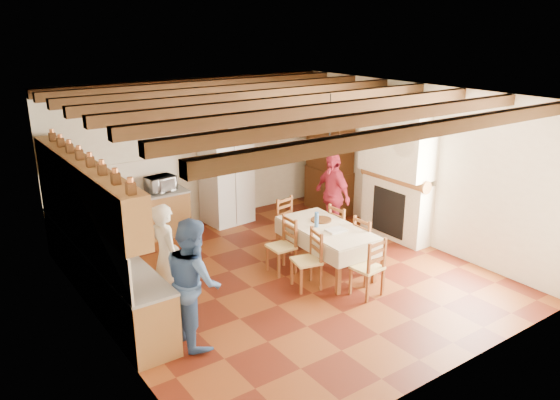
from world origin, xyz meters
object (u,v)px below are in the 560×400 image
at_px(chair_end_far, 291,224).
at_px(person_woman_red, 332,195).
at_px(hutch, 329,164).
at_px(chair_left_near, 306,260).
at_px(chair_left_far, 281,246).
at_px(microwave, 161,184).
at_px(refrigerator, 226,180).
at_px(dining_table, 327,232).
at_px(person_woman_blue, 193,282).
at_px(chair_right_far, 343,230).
at_px(person_man, 166,257).
at_px(chair_end_near, 367,266).
at_px(chair_right_near, 368,243).

height_order(chair_end_far, person_woman_red, person_woman_red).
height_order(hutch, person_woman_red, hutch).
distance_m(chair_left_near, chair_left_far, 0.69).
height_order(hutch, microwave, hutch).
bearing_deg(person_woman_red, refrigerator, -143.42).
relative_size(dining_table, chair_left_near, 1.92).
bearing_deg(dining_table, refrigerator, 93.20).
xyz_separation_m(chair_left_near, person_woman_blue, (-2.13, -0.34, 0.38)).
relative_size(chair_left_far, microwave, 1.76).
distance_m(refrigerator, chair_right_far, 2.88).
xyz_separation_m(chair_right_far, chair_end_far, (-0.59, 0.78, 0.00)).
distance_m(dining_table, chair_left_near, 0.78).
height_order(person_man, person_woman_blue, person_woman_blue).
xyz_separation_m(chair_left_far, person_woman_red, (1.76, 0.76, 0.37)).
bearing_deg(person_man, chair_end_near, -119.93).
bearing_deg(chair_end_near, person_man, -33.09).
distance_m(refrigerator, person_woman_red, 2.29).
xyz_separation_m(dining_table, chair_right_near, (0.61, -0.38, -0.22)).
bearing_deg(microwave, chair_left_near, -83.12).
bearing_deg(hutch, person_woman_blue, -147.51).
distance_m(refrigerator, hutch, 2.31).
xyz_separation_m(chair_left_near, chair_end_near, (0.62, -0.73, 0.00)).
bearing_deg(chair_end_near, chair_right_far, -123.27).
relative_size(hutch, chair_left_near, 2.24).
bearing_deg(microwave, person_woman_red, -44.65).
bearing_deg(chair_right_near, person_woman_red, -16.85).
height_order(chair_right_near, person_woman_red, person_woman_red).
xyz_separation_m(refrigerator, microwave, (-1.42, 0.08, 0.14)).
xyz_separation_m(dining_table, person_woman_red, (1.09, 1.14, 0.14)).
relative_size(hutch, person_woman_blue, 1.25).
bearing_deg(refrigerator, chair_end_far, -86.96).
bearing_deg(microwave, person_woman_blue, -115.71).
distance_m(dining_table, chair_end_near, 1.08).
xyz_separation_m(chair_left_near, chair_right_near, (1.29, -0.07, 0.00)).
bearing_deg(microwave, chair_left_far, -79.44).
distance_m(chair_end_near, microwave, 4.49).
xyz_separation_m(refrigerator, dining_table, (0.17, -3.05, -0.21)).
height_order(person_woman_blue, microwave, person_woman_blue).
bearing_deg(person_woman_blue, chair_left_near, -74.02).
relative_size(chair_end_far, microwave, 1.76).
xyz_separation_m(chair_right_far, person_man, (-3.40, 0.01, 0.34)).
distance_m(chair_left_near, person_man, 2.19).
bearing_deg(person_woman_blue, chair_end_far, -51.61).
relative_size(chair_left_near, chair_end_far, 1.00).
bearing_deg(dining_table, person_woman_blue, -166.77).
height_order(chair_end_near, person_woman_red, person_woman_red).
height_order(chair_left_near, chair_end_far, same).
height_order(hutch, chair_left_far, hutch).
bearing_deg(microwave, chair_right_far, -59.14).
bearing_deg(person_woman_blue, microwave, -10.93).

